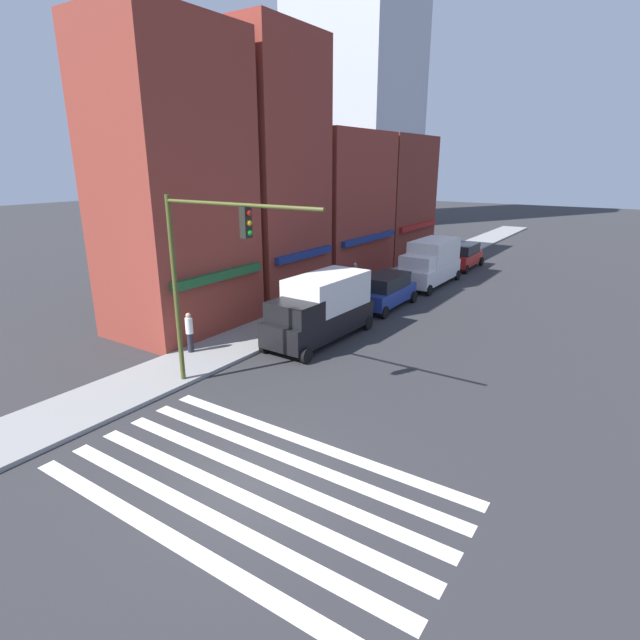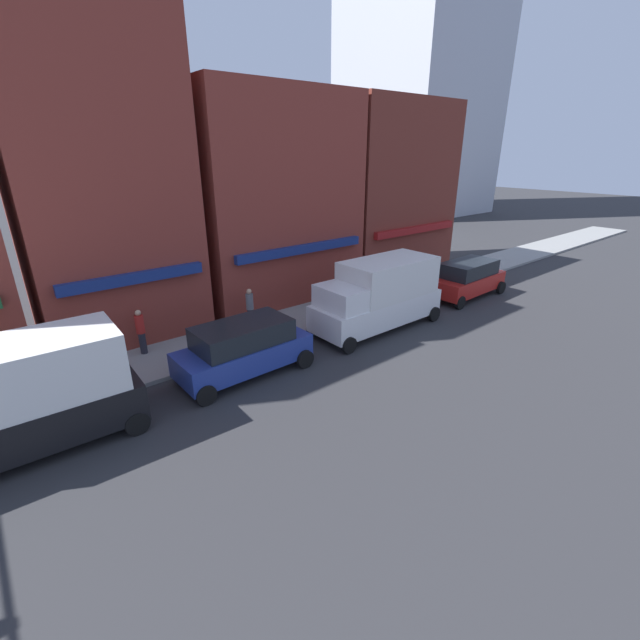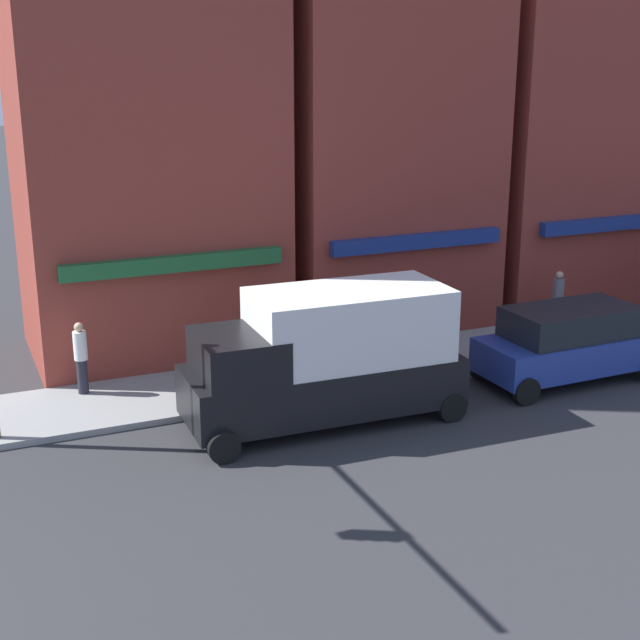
% 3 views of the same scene
% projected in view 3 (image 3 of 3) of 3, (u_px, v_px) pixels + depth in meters
% --- Properties ---
extents(storefront_row, '(30.57, 5.30, 14.90)m').
position_uv_depth(storefront_row, '(489.00, 114.00, 27.62)').
color(storefront_row, maroon).
rests_on(storefront_row, ground_plane).
extents(box_truck_black, '(6.26, 2.42, 3.04)m').
position_uv_depth(box_truck_black, '(327.00, 355.00, 19.71)').
color(box_truck_black, black).
rests_on(box_truck_black, ground_plane).
extents(suv_blue, '(4.74, 2.12, 1.94)m').
position_uv_depth(suv_blue, '(569.00, 342.00, 22.43)').
color(suv_blue, navy).
rests_on(suv_blue, ground_plane).
extents(pedestrian_grey_coat, '(0.32, 0.32, 1.77)m').
position_uv_depth(pedestrian_grey_coat, '(558.00, 299.00, 26.15)').
color(pedestrian_grey_coat, '#23232D').
rests_on(pedestrian_grey_coat, sidewalk_left).
extents(pedestrian_white_shirt, '(0.32, 0.32, 1.77)m').
position_uv_depth(pedestrian_white_shirt, '(81.00, 357.00, 21.20)').
color(pedestrian_white_shirt, '#23232D').
rests_on(pedestrian_white_shirt, sidewalk_left).
extents(pedestrian_red_jacket, '(0.32, 0.32, 1.77)m').
position_uv_depth(pedestrian_red_jacket, '(417.00, 313.00, 24.75)').
color(pedestrian_red_jacket, '#23232D').
rests_on(pedestrian_red_jacket, sidewalk_left).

